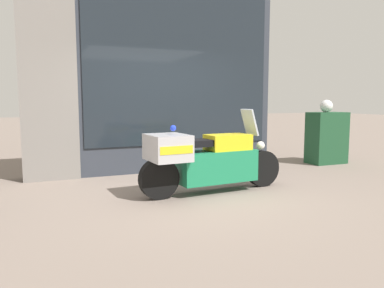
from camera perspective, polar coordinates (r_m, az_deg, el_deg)
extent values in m
plane|color=gray|center=(5.93, 0.52, -7.35)|extent=(60.00, 60.00, 0.00)
cube|color=#333842|center=(7.66, -5.46, 10.94)|extent=(5.05, 0.40, 4.03)
cube|color=gray|center=(7.35, -21.18, 10.71)|extent=(0.98, 0.55, 4.03)
cube|color=#1E262D|center=(7.61, -1.65, 11.37)|extent=(3.85, 0.02, 3.03)
cube|color=slate|center=(7.87, -2.46, -1.84)|extent=(3.63, 0.30, 0.55)
cube|color=silver|center=(7.91, -2.85, 5.32)|extent=(3.63, 0.02, 1.45)
cube|color=beige|center=(7.80, -2.53, 10.56)|extent=(3.63, 0.30, 0.02)
cube|color=#B7B2A8|center=(7.46, -11.79, 10.92)|extent=(0.18, 0.04, 0.05)
cube|color=navy|center=(7.67, -5.52, 10.91)|extent=(0.18, 0.04, 0.05)
cube|color=#195623|center=(7.95, 0.35, 10.78)|extent=(0.18, 0.04, 0.05)
cube|color=black|center=(8.32, 5.76, 10.57)|extent=(0.18, 0.04, 0.05)
cube|color=orange|center=(7.51, -8.26, 0.84)|extent=(0.19, 0.02, 0.27)
cube|color=#2866B7|center=(8.08, 3.22, 1.31)|extent=(0.19, 0.03, 0.27)
cylinder|color=black|center=(6.40, 10.66, -3.68)|extent=(0.61, 0.18, 0.60)
cylinder|color=black|center=(5.49, -5.05, -5.31)|extent=(0.61, 0.18, 0.60)
cube|color=#1E8456|center=(5.89, 3.82, -3.37)|extent=(1.29, 0.54, 0.49)
cube|color=yellow|center=(5.94, 5.47, 0.15)|extent=(0.72, 0.45, 0.28)
cube|color=black|center=(5.70, 1.36, 0.18)|extent=(0.76, 0.39, 0.10)
cube|color=#B7B7BC|center=(5.47, -3.75, -0.53)|extent=(0.60, 0.69, 0.38)
cube|color=yellow|center=(5.47, -3.75, -0.53)|extent=(0.54, 0.70, 0.11)
cube|color=#B2BCC6|center=(6.15, 8.77, 3.29)|extent=(0.18, 0.32, 0.43)
sphere|color=white|center=(6.32, 10.41, -0.22)|extent=(0.14, 0.14, 0.14)
sphere|color=blue|center=(5.48, -2.89, 2.43)|extent=(0.09, 0.09, 0.09)
cube|color=#1E4C2D|center=(9.08, 19.83, 0.88)|extent=(0.85, 0.50, 1.17)
sphere|color=white|center=(9.03, 19.79, 5.47)|extent=(0.28, 0.28, 0.28)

